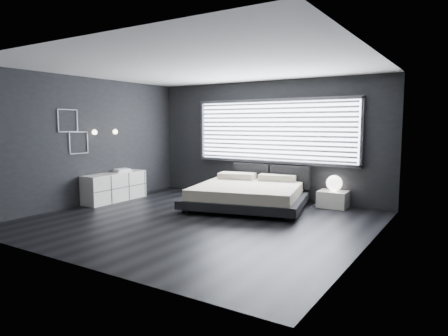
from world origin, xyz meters
The scene contains 12 objects.
room centered at (0.00, 0.00, 1.40)m, with size 6.04×6.00×2.80m.
window centered at (0.20, 2.70, 1.61)m, with size 4.14×0.09×1.52m.
headboard centered at (0.17, 2.64, 0.57)m, with size 1.96×0.16×0.52m.
sconce_near centered at (-2.88, 0.05, 1.60)m, with size 0.18×0.11×0.11m.
sconce_far centered at (-2.88, 0.65, 1.60)m, with size 0.18×0.11×0.11m.
wall_art_upper centered at (-2.98, -0.55, 1.85)m, with size 0.01×0.48×0.48m.
wall_art_lower centered at (-2.98, -0.30, 1.38)m, with size 0.01×0.48×0.48m.
bed centered at (0.16, 1.59, 0.29)m, with size 2.88×2.80×0.62m.
nightstand centered at (1.73, 2.50, 0.18)m, with size 0.60×0.50×0.35m, color white.
orb_lamp centered at (1.74, 2.54, 0.52)m, with size 0.33×0.33×0.33m, color white.
dresser centered at (-2.78, 0.50, 0.33)m, with size 0.50×1.64×0.65m.
book_stack centered at (-2.78, 0.74, 0.69)m, with size 0.36×0.42×0.07m.
Camera 1 is at (4.26, -5.89, 1.78)m, focal length 32.00 mm.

